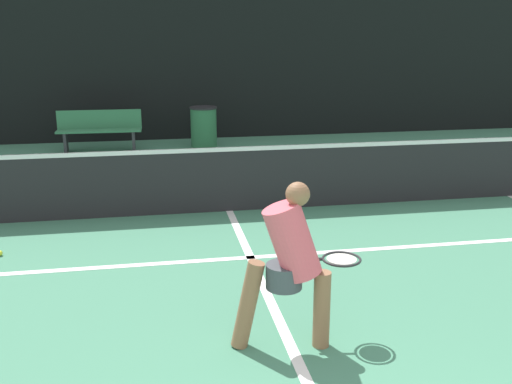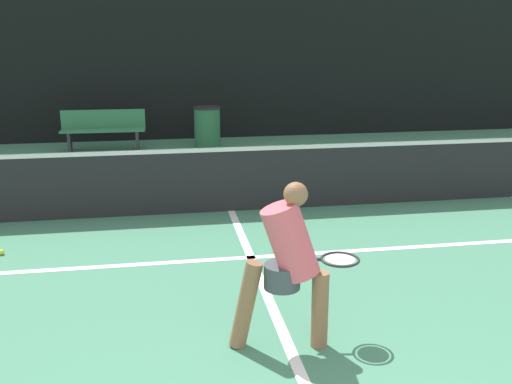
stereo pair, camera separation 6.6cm
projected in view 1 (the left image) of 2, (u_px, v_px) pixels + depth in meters
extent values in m
cube|color=white|center=(251.00, 257.00, 7.01)|extent=(8.25, 0.10, 0.01)
cube|color=white|center=(270.00, 301.00, 5.91)|extent=(0.10, 6.03, 0.01)
cube|color=#232326|center=(229.00, 179.00, 8.63)|extent=(11.00, 0.02, 0.95)
cube|color=white|center=(229.00, 149.00, 8.51)|extent=(11.00, 0.03, 0.06)
cube|color=black|center=(194.00, 69.00, 13.88)|extent=(24.00, 0.06, 3.25)
cylinder|color=#8C6042|center=(322.00, 309.00, 5.01)|extent=(0.14, 0.14, 0.67)
cylinder|color=#8C6042|center=(248.00, 305.00, 4.99)|extent=(0.31, 0.19, 0.78)
cylinder|color=#3F474C|center=(284.00, 276.00, 4.92)|extent=(0.30, 0.30, 0.20)
cylinder|color=#E55966|center=(292.00, 241.00, 4.84)|extent=(0.50, 0.35, 0.70)
sphere|color=#8C6042|center=(298.00, 194.00, 4.74)|extent=(0.20, 0.20, 0.20)
cylinder|color=#262628|center=(306.00, 259.00, 5.14)|extent=(0.30, 0.08, 0.03)
torus|color=#262628|center=(342.00, 259.00, 5.15)|extent=(0.39, 0.39, 0.02)
cylinder|color=beige|center=(342.00, 259.00, 5.15)|extent=(0.30, 0.30, 0.01)
sphere|color=#D1E033|center=(0.00, 253.00, 7.06)|extent=(0.07, 0.07, 0.07)
sphere|color=#D1E033|center=(272.00, 277.00, 6.40)|extent=(0.07, 0.07, 0.07)
cube|color=#33724C|center=(99.00, 131.00, 12.75)|extent=(1.79, 0.41, 0.04)
cube|color=#33724C|center=(99.00, 120.00, 12.87)|extent=(1.78, 0.09, 0.42)
cube|color=#333338|center=(66.00, 142.00, 12.71)|extent=(0.06, 0.32, 0.44)
cube|color=#333338|center=(134.00, 140.00, 12.91)|extent=(0.06, 0.32, 0.44)
cylinder|color=#28603D|center=(204.00, 128.00, 13.23)|extent=(0.57, 0.57, 0.84)
cylinder|color=black|center=(203.00, 108.00, 13.11)|extent=(0.60, 0.60, 0.04)
cube|color=navy|center=(1.00, 110.00, 16.02)|extent=(1.71, 4.54, 0.80)
cylinder|color=black|center=(40.00, 106.00, 17.55)|extent=(0.18, 0.60, 0.60)
cylinder|color=black|center=(21.00, 122.00, 14.80)|extent=(0.18, 0.60, 0.60)
cylinder|color=brown|center=(277.00, 34.00, 23.49)|extent=(0.28, 0.28, 4.47)
cylinder|color=brown|center=(395.00, 54.00, 21.04)|extent=(0.28, 0.28, 3.21)
cylinder|color=brown|center=(111.00, 47.00, 22.72)|extent=(0.28, 0.28, 3.57)
cube|color=#B2ADA3|center=(169.00, 19.00, 26.85)|extent=(36.00, 2.40, 5.67)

